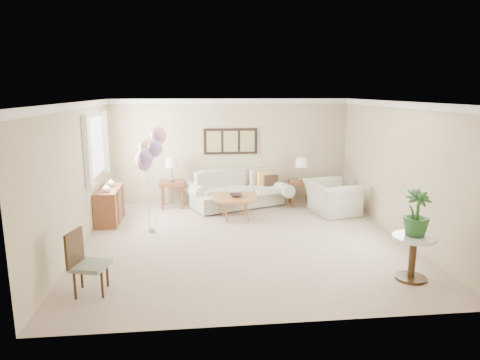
{
  "coord_description": "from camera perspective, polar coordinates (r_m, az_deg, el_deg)",
  "views": [
    {
      "loc": [
        -0.91,
        -7.69,
        2.8
      ],
      "look_at": [
        -0.02,
        0.6,
        1.05
      ],
      "focal_mm": 32.0,
      "sensor_mm": 36.0,
      "label": 1
    }
  ],
  "objects": [
    {
      "name": "room_shell",
      "position": [
        7.91,
        -0.26,
        3.33
      ],
      "size": [
        6.04,
        6.04,
        2.6
      ],
      "color": "#C8B693",
      "rests_on": "ground"
    },
    {
      "name": "decor_bowl",
      "position": [
        9.39,
        -0.54,
        -2.06
      ],
      "size": [
        0.28,
        0.28,
        0.07
      ],
      "primitive_type": "imported",
      "rotation": [
        0.0,
        0.0,
        0.01
      ],
      "color": "#2D2420",
      "rests_on": "coffee_table"
    },
    {
      "name": "end_table_right",
      "position": [
        10.72,
        8.11,
        -0.58
      ],
      "size": [
        0.56,
        0.51,
        0.61
      ],
      "color": "brown",
      "rests_on": "ground"
    },
    {
      "name": "lamp_left",
      "position": [
        10.4,
        -9.12,
        2.26
      ],
      "size": [
        0.33,
        0.33,
        0.59
      ],
      "color": "gray",
      "rests_on": "end_table_left"
    },
    {
      "name": "coffee_table",
      "position": [
        9.44,
        -0.57,
        -2.45
      ],
      "size": [
        1.01,
        1.01,
        0.51
      ],
      "color": "#AA7C37",
      "rests_on": "ground"
    },
    {
      "name": "potted_plant",
      "position": [
        6.82,
        22.47,
        -4.09
      ],
      "size": [
        0.41,
        0.41,
        0.7
      ],
      "primitive_type": "imported",
      "rotation": [
        0.0,
        0.0,
        0.06
      ],
      "color": "#204420",
      "rests_on": "side_table"
    },
    {
      "name": "wall_art_triptych",
      "position": [
        10.76,
        -1.26,
        5.18
      ],
      "size": [
        1.35,
        0.06,
        0.65
      ],
      "color": "black",
      "rests_on": "ground"
    },
    {
      "name": "vase_sage",
      "position": [
        9.76,
        -16.81,
        -0.3
      ],
      "size": [
        0.22,
        0.22,
        0.18
      ],
      "primitive_type": "imported",
      "rotation": [
        0.0,
        0.0,
        -0.28
      ],
      "color": "#B6C4A2",
      "rests_on": "credenza"
    },
    {
      "name": "armchair",
      "position": [
        10.11,
        12.15,
        -2.3
      ],
      "size": [
        1.19,
        1.31,
        0.75
      ],
      "primitive_type": "imported",
      "rotation": [
        0.0,
        0.0,
        1.74
      ],
      "color": "beige",
      "rests_on": "ground"
    },
    {
      "name": "accent_chair",
      "position": [
        6.41,
        -19.95,
        -10.11
      ],
      "size": [
        0.55,
        0.55,
        0.92
      ],
      "color": "gray",
      "rests_on": "ground"
    },
    {
      "name": "side_table",
      "position": [
        6.94,
        22.1,
        -8.27
      ],
      "size": [
        0.63,
        0.63,
        0.68
      ],
      "color": "silver",
      "rests_on": "ground"
    },
    {
      "name": "end_table_left",
      "position": [
        10.51,
        -9.02,
        -0.71
      ],
      "size": [
        0.59,
        0.54,
        0.65
      ],
      "color": "brown",
      "rests_on": "ground"
    },
    {
      "name": "sofa",
      "position": [
        10.48,
        -0.35,
        -1.66
      ],
      "size": [
        2.71,
        1.66,
        0.89
      ],
      "color": "beige",
      "rests_on": "ground"
    },
    {
      "name": "credenza",
      "position": [
        9.68,
        -16.97,
        -3.21
      ],
      "size": [
        0.46,
        1.2,
        0.74
      ],
      "color": "brown",
      "rests_on": "ground"
    },
    {
      "name": "lamp_right",
      "position": [
        10.61,
        8.2,
        2.26
      ],
      "size": [
        0.33,
        0.33,
        0.58
      ],
      "color": "gray",
      "rests_on": "end_table_right"
    },
    {
      "name": "vase_white",
      "position": [
        9.25,
        -17.4,
        -0.99
      ],
      "size": [
        0.18,
        0.18,
        0.18
      ],
      "primitive_type": "imported",
      "rotation": [
        0.0,
        0.0,
        0.03
      ],
      "color": "white",
      "rests_on": "credenza"
    },
    {
      "name": "ground_plane",
      "position": [
        8.23,
        0.59,
        -8.03
      ],
      "size": [
        6.0,
        6.0,
        0.0
      ],
      "primitive_type": "plane",
      "color": "#B6A290"
    },
    {
      "name": "balloon_cluster",
      "position": [
        8.48,
        -12.08,
        3.66
      ],
      "size": [
        0.59,
        0.53,
        2.11
      ],
      "color": "gray",
      "rests_on": "ground"
    }
  ]
}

